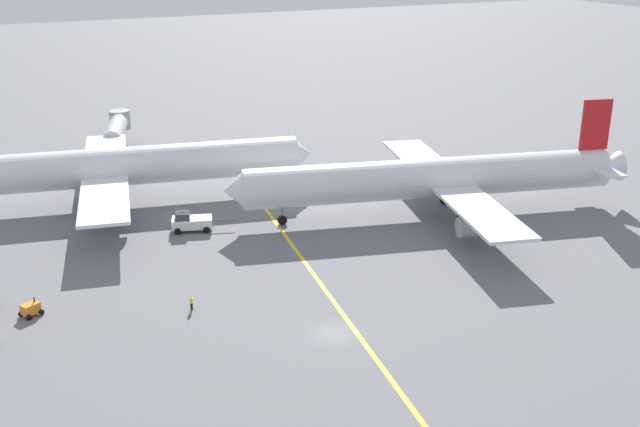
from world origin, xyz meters
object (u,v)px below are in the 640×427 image
object	(u,v)px
ground_crew_marshaller_foreground	(191,303)
jet_bridge	(117,127)
pushback_tug	(191,222)
gse_gpu_cart_small	(31,309)
airliner_being_pushed	(433,178)
airliner_at_gate_left	(120,167)

from	to	relation	value
ground_crew_marshaller_foreground	jet_bridge	xyz separation A→B (m)	(5.61, 67.02, 3.47)
pushback_tug	gse_gpu_cart_small	world-z (taller)	pushback_tug
airliner_being_pushed	ground_crew_marshaller_foreground	bearing A→B (deg)	-160.55
gse_gpu_cart_small	jet_bridge	world-z (taller)	jet_bridge
airliner_at_gate_left	pushback_tug	xyz separation A→B (m)	(6.08, -15.19, -4.25)
airliner_being_pushed	pushback_tug	xyz separation A→B (m)	(-32.99, 8.39, -4.04)
gse_gpu_cart_small	ground_crew_marshaller_foreground	size ratio (longest dim) A/B	1.65
pushback_tug	ground_crew_marshaller_foreground	world-z (taller)	pushback_tug
airliner_at_gate_left	jet_bridge	bearing A→B (deg)	79.81
airliner_at_gate_left	gse_gpu_cart_small	bearing A→B (deg)	-116.81
airliner_being_pushed	ground_crew_marshaller_foreground	distance (m)	41.98
gse_gpu_cart_small	pushback_tug	bearing A→B (deg)	36.63
airliner_at_gate_left	pushback_tug	size ratio (longest dim) A/B	6.65
airliner_being_pushed	gse_gpu_cart_small	xyz separation A→B (m)	(-55.02, -7.99, -4.50)
jet_bridge	pushback_tug	bearing A→B (deg)	-89.02
airliner_being_pushed	ground_crew_marshaller_foreground	size ratio (longest dim) A/B	36.68
airliner_being_pushed	ground_crew_marshaller_foreground	world-z (taller)	airliner_being_pushed
airliner_at_gate_left	pushback_tug	world-z (taller)	airliner_at_gate_left
airliner_at_gate_left	jet_bridge	size ratio (longest dim) A/B	3.35
ground_crew_marshaller_foreground	jet_bridge	bearing A→B (deg)	85.22
gse_gpu_cart_small	jet_bridge	bearing A→B (deg)	70.82
ground_crew_marshaller_foreground	jet_bridge	size ratio (longest dim) A/B	0.09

